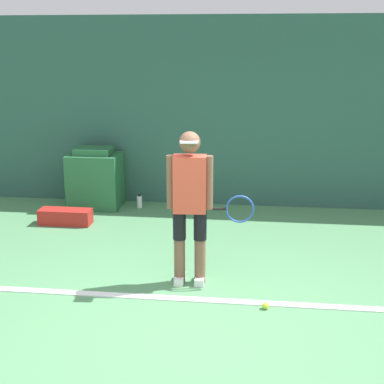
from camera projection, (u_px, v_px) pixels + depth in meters
ground_plane at (191, 325)px, 4.94m from camera, size 24.00×24.00×0.00m
back_wall at (221, 113)px, 8.30m from camera, size 24.00×0.10×2.93m
court_baseline at (197, 300)px, 5.42m from camera, size 21.60×0.10×0.01m
tennis_player at (191, 201)px, 5.58m from camera, size 0.92×0.29×1.66m
tennis_ball at (266, 306)px, 5.23m from camera, size 0.07×0.07×0.07m
covered_chair at (95, 179)px, 8.41m from camera, size 0.80×0.60×0.95m
equipment_bag at (65, 217)px, 7.67m from camera, size 0.75×0.26×0.22m
water_bottle at (139, 201)px, 8.45m from camera, size 0.08×0.08×0.21m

